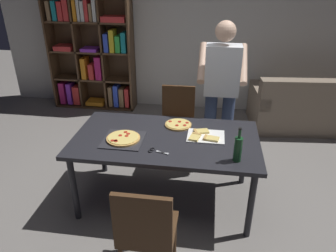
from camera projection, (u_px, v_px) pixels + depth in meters
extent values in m
plane|color=gray|center=(166.00, 198.00, 3.43)|extent=(12.00, 12.00, 0.00)
cube|color=silver|center=(190.00, 25.00, 5.10)|extent=(6.40, 0.10, 2.80)
cube|color=#232328|center=(166.00, 139.00, 3.10)|extent=(1.80, 0.98, 0.04)
cylinder|color=#232328|center=(74.00, 189.00, 3.02)|extent=(0.06, 0.06, 0.71)
cylinder|color=#232328|center=(251.00, 205.00, 2.80)|extent=(0.06, 0.06, 0.71)
cylinder|color=#232328|center=(102.00, 145.00, 3.74)|extent=(0.06, 0.06, 0.71)
cylinder|color=#232328|center=(244.00, 156.00, 3.53)|extent=(0.06, 0.06, 0.71)
cube|color=#472D19|center=(149.00, 229.00, 2.45)|extent=(0.42, 0.42, 0.04)
cube|color=#472D19|center=(142.00, 222.00, 2.17)|extent=(0.42, 0.04, 0.45)
cylinder|color=#472D19|center=(174.00, 235.00, 2.69)|extent=(0.04, 0.04, 0.41)
cylinder|color=#472D19|center=(133.00, 231.00, 2.74)|extent=(0.04, 0.04, 0.41)
cube|color=#472D19|center=(176.00, 126.00, 4.03)|extent=(0.42, 0.42, 0.04)
cube|color=#472D19|center=(178.00, 102.00, 4.08)|extent=(0.42, 0.04, 0.45)
cylinder|color=#472D19|center=(160.00, 147.00, 3.99)|extent=(0.04, 0.04, 0.41)
cylinder|color=#472D19|center=(189.00, 150.00, 3.95)|extent=(0.04, 0.04, 0.41)
cylinder|color=#472D19|center=(165.00, 134.00, 4.31)|extent=(0.04, 0.04, 0.41)
cylinder|color=#472D19|center=(191.00, 136.00, 4.26)|extent=(0.04, 0.04, 0.41)
cube|color=gray|center=(307.00, 114.00, 4.91)|extent=(1.77, 1.00, 0.40)
cube|color=gray|center=(321.00, 96.00, 4.43)|extent=(1.71, 0.35, 0.45)
cube|color=gray|center=(259.00, 95.00, 4.81)|extent=(0.24, 0.86, 0.20)
cube|color=#513823|center=(52.00, 50.00, 5.37)|extent=(0.03, 0.35, 1.95)
cube|color=#513823|center=(131.00, 53.00, 5.19)|extent=(0.03, 0.35, 1.95)
cube|color=#513823|center=(97.00, 105.00, 5.71)|extent=(1.40, 0.35, 0.03)
cube|color=#513823|center=(95.00, 49.00, 5.42)|extent=(1.40, 0.03, 1.95)
cube|color=#513823|center=(94.00, 79.00, 5.49)|extent=(1.34, 0.29, 0.03)
cube|color=#513823|center=(91.00, 51.00, 5.28)|extent=(1.34, 0.29, 0.03)
cube|color=#513823|center=(88.00, 22.00, 5.07)|extent=(1.34, 0.29, 0.03)
cube|color=#513823|center=(78.00, 51.00, 5.31)|extent=(0.03, 0.29, 1.89)
cube|color=#513823|center=(104.00, 52.00, 5.25)|extent=(0.03, 0.29, 1.89)
cube|color=#B21E66|center=(64.00, 92.00, 5.67)|extent=(0.09, 0.22, 0.38)
cube|color=purple|center=(71.00, 93.00, 5.65)|extent=(0.08, 0.22, 0.37)
cube|color=red|center=(78.00, 94.00, 5.65)|extent=(0.12, 0.22, 0.32)
cube|color=orange|center=(96.00, 102.00, 5.66)|extent=(0.31, 0.25, 0.07)
cube|color=olive|center=(112.00, 95.00, 5.56)|extent=(0.06, 0.22, 0.35)
cube|color=blue|center=(117.00, 95.00, 5.54)|extent=(0.08, 0.22, 0.38)
cube|color=olive|center=(123.00, 96.00, 5.54)|extent=(0.08, 0.22, 0.33)
cube|color=red|center=(128.00, 97.00, 5.53)|extent=(0.07, 0.22, 0.33)
cube|color=orange|center=(85.00, 68.00, 5.40)|extent=(0.08, 0.22, 0.35)
cube|color=red|center=(93.00, 71.00, 5.41)|extent=(0.08, 0.22, 0.26)
cube|color=#B21E66|center=(100.00, 68.00, 5.36)|extent=(0.10, 0.22, 0.38)
cube|color=red|center=(65.00, 47.00, 5.29)|extent=(0.30, 0.25, 0.08)
cube|color=purple|center=(91.00, 49.00, 5.24)|extent=(0.27, 0.25, 0.05)
cube|color=blue|center=(108.00, 42.00, 5.15)|extent=(0.07, 0.22, 0.29)
cube|color=yellow|center=(113.00, 41.00, 5.12)|extent=(0.07, 0.22, 0.35)
cube|color=green|center=(119.00, 44.00, 5.13)|extent=(0.07, 0.22, 0.26)
cube|color=teal|center=(125.00, 42.00, 5.11)|extent=(0.08, 0.22, 0.32)
cube|color=olive|center=(51.00, 10.00, 5.05)|extent=(0.06, 0.22, 0.30)
cube|color=teal|center=(56.00, 10.00, 5.04)|extent=(0.07, 0.22, 0.30)
cube|color=red|center=(62.00, 11.00, 5.03)|extent=(0.08, 0.22, 0.29)
cube|color=red|center=(68.00, 9.00, 5.00)|extent=(0.09, 0.22, 0.35)
cube|color=orange|center=(76.00, 10.00, 4.99)|extent=(0.05, 0.22, 0.32)
cube|color=silver|center=(80.00, 10.00, 4.98)|extent=(0.04, 0.22, 0.34)
cube|color=silver|center=(84.00, 11.00, 4.98)|extent=(0.05, 0.22, 0.30)
cube|color=red|center=(88.00, 10.00, 4.96)|extent=(0.06, 0.22, 0.34)
cube|color=olive|center=(92.00, 12.00, 4.97)|extent=(0.04, 0.22, 0.27)
cube|color=silver|center=(96.00, 8.00, 4.93)|extent=(0.05, 0.22, 0.38)
cube|color=red|center=(114.00, 19.00, 4.96)|extent=(0.38, 0.25, 0.09)
cylinder|color=#38476B|center=(226.00, 132.00, 3.80)|extent=(0.14, 0.14, 0.95)
cylinder|color=#38476B|center=(209.00, 130.00, 3.82)|extent=(0.14, 0.14, 0.95)
cube|color=white|center=(223.00, 70.00, 3.47)|extent=(0.38, 0.22, 0.55)
sphere|color=#E0B293|center=(226.00, 31.00, 3.28)|extent=(0.22, 0.22, 0.22)
cylinder|color=#E0B293|center=(243.00, 64.00, 3.59)|extent=(0.09, 0.50, 0.39)
cylinder|color=#E0B293|center=(202.00, 63.00, 3.65)|extent=(0.09, 0.50, 0.39)
cube|color=#2D2D33|center=(123.00, 140.00, 3.05)|extent=(0.38, 0.38, 0.01)
cylinder|color=tan|center=(123.00, 138.00, 3.04)|extent=(0.32, 0.32, 0.02)
cylinder|color=#EACC6B|center=(123.00, 137.00, 3.04)|extent=(0.29, 0.29, 0.01)
cylinder|color=#B22819|center=(127.00, 136.00, 3.05)|extent=(0.04, 0.04, 0.00)
cylinder|color=#B22819|center=(126.00, 132.00, 3.12)|extent=(0.04, 0.04, 0.00)
cylinder|color=#B22819|center=(120.00, 135.00, 3.06)|extent=(0.04, 0.04, 0.00)
cylinder|color=#B22819|center=(128.00, 134.00, 3.09)|extent=(0.04, 0.04, 0.00)
cylinder|color=#B22819|center=(116.00, 141.00, 2.96)|extent=(0.04, 0.04, 0.00)
cylinder|color=#B22819|center=(112.00, 141.00, 2.97)|extent=(0.04, 0.04, 0.00)
cylinder|color=#B22819|center=(116.00, 140.00, 2.97)|extent=(0.04, 0.04, 0.00)
cube|color=white|center=(206.00, 136.00, 3.11)|extent=(0.36, 0.28, 0.01)
cube|color=#EACC6B|center=(211.00, 138.00, 3.04)|extent=(0.15, 0.11, 0.02)
cube|color=tan|center=(205.00, 137.00, 3.05)|extent=(0.04, 0.09, 0.02)
cube|color=#EACC6B|center=(195.00, 137.00, 3.06)|extent=(0.12, 0.16, 0.02)
cube|color=tan|center=(197.00, 134.00, 3.11)|extent=(0.09, 0.04, 0.02)
cube|color=#EACC6B|center=(201.00, 131.00, 3.17)|extent=(0.16, 0.13, 0.02)
cube|color=tan|center=(196.00, 132.00, 3.16)|extent=(0.05, 0.09, 0.02)
cylinder|color=#194723|center=(238.00, 149.00, 2.68)|extent=(0.07, 0.07, 0.22)
cylinder|color=#194723|center=(240.00, 134.00, 2.61)|extent=(0.03, 0.03, 0.08)
cylinder|color=black|center=(240.00, 129.00, 2.59)|extent=(0.03, 0.03, 0.02)
cube|color=silver|center=(162.00, 153.00, 2.83)|extent=(0.12, 0.03, 0.01)
cube|color=silver|center=(162.00, 153.00, 2.83)|extent=(0.12, 0.06, 0.01)
torus|color=black|center=(152.00, 149.00, 2.89)|extent=(0.05, 0.05, 0.01)
torus|color=black|center=(150.00, 151.00, 2.86)|extent=(0.05, 0.05, 0.01)
cylinder|color=tan|center=(178.00, 125.00, 3.32)|extent=(0.28, 0.28, 0.02)
cylinder|color=#EACC6B|center=(178.00, 124.00, 3.32)|extent=(0.25, 0.25, 0.01)
cylinder|color=#B22819|center=(177.00, 125.00, 3.27)|extent=(0.04, 0.04, 0.00)
cylinder|color=#B22819|center=(187.00, 123.00, 3.33)|extent=(0.04, 0.04, 0.00)
cylinder|color=#B22819|center=(170.00, 121.00, 3.36)|extent=(0.04, 0.04, 0.00)
cylinder|color=#B22819|center=(185.00, 125.00, 3.27)|extent=(0.04, 0.04, 0.00)
cylinder|color=#B22819|center=(180.00, 122.00, 3.35)|extent=(0.04, 0.04, 0.00)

